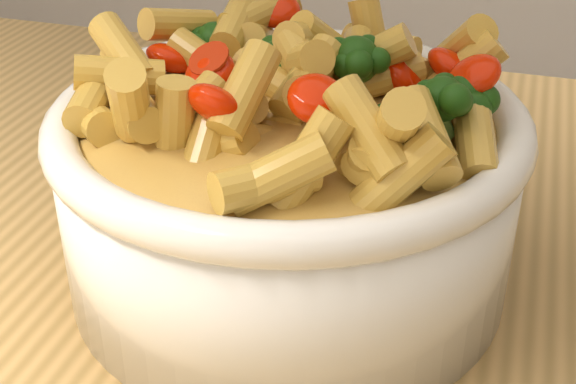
# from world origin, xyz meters

# --- Properties ---
(serving_bowl) EXTENTS (0.25, 0.25, 0.11)m
(serving_bowl) POSITION_xyz_m (-0.04, 0.05, 0.95)
(serving_bowl) COLOR white
(serving_bowl) RESTS_ON table
(pasta_salad) EXTENTS (0.20, 0.20, 0.04)m
(pasta_salad) POSITION_xyz_m (-0.04, 0.05, 1.02)
(pasta_salad) COLOR gold
(pasta_salad) RESTS_ON serving_bowl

